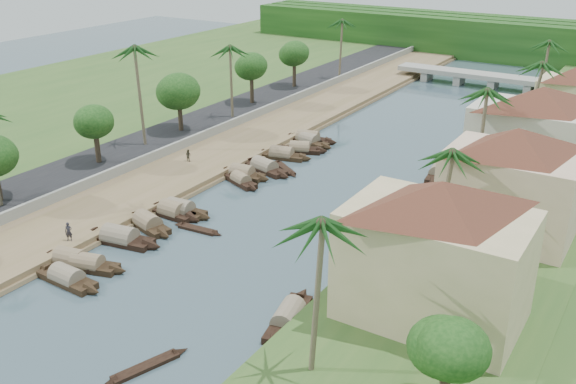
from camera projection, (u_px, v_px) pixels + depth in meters
The scene contains 46 objects.
ground at pixel (230, 251), 56.35m from camera, with size 220.00×220.00×0.00m, color #3A4E58.
left_bank at pixel (223, 151), 79.61m from camera, with size 10.00×180.00×0.80m, color brown.
right_bank at pixel (509, 212), 62.48m from camera, with size 16.00×180.00×1.20m, color #2E5220.
road at pixel (171, 138), 83.64m from camera, with size 8.00×180.00×1.40m, color black.
retaining_wall at pixel (196, 138), 81.29m from camera, with size 0.40×180.00×1.10m, color gray.
far_left_fill at pixel (37, 109), 96.57m from camera, with size 45.00×220.00×1.35m, color #2E5220.
treeline at pixel (518, 40), 132.90m from camera, with size 120.00×14.00×8.00m.
bridge at pixel (477, 76), 111.92m from camera, with size 28.00×4.00×2.40m.
building_near at pixel (436, 250), 43.04m from camera, with size 14.85×14.85×10.20m.
building_mid at pixel (511, 181), 55.15m from camera, with size 14.11×14.11×9.70m.
building_far at pixel (536, 134), 66.47m from camera, with size 15.59×15.59×10.20m.
sampan_0 at pixel (67, 278), 51.29m from camera, with size 7.80×1.93×2.07m.
sampan_1 at pixel (71, 260), 54.03m from camera, with size 7.26×2.91×2.13m.
sampan_2 at pixel (88, 265), 53.33m from camera, with size 7.53×3.46×1.99m.
sampan_3 at pixel (120, 238), 57.76m from camera, with size 9.07×3.29×2.37m.
sampan_4 at pixel (148, 224), 60.53m from camera, with size 7.79×3.64×2.18m.
sampan_5 at pixel (173, 212), 63.00m from camera, with size 7.04×2.07×2.24m.
sampan_6 at pixel (180, 210), 63.36m from camera, with size 7.69×2.30×2.26m.
sampan_7 at pixel (241, 181), 70.61m from camera, with size 6.51×3.65×1.79m.
sampan_8 at pixel (242, 174), 72.39m from camera, with size 7.32×2.39×2.23m.
sampan_9 at pixel (264, 167), 74.36m from camera, with size 8.77×3.88×2.19m.
sampan_10 at pixel (282, 155), 78.29m from camera, with size 8.12×3.40×2.20m.
sampan_11 at pixel (300, 149), 80.23m from camera, with size 7.28×4.48×2.11m.
sampan_12 at pixel (308, 140), 83.51m from camera, with size 8.75×3.50×2.07m.
sampan_13 at pixel (308, 139), 84.08m from camera, with size 8.40×3.32×2.25m.
sampan_14 at pixel (288, 318), 46.21m from camera, with size 3.45×8.83×2.12m.
sampan_15 at pixel (357, 255), 54.80m from camera, with size 2.13×7.16×1.93m.
sampan_16 at pixel (439, 172), 72.99m from camera, with size 2.82×9.35×2.24m.
canoe_0 at pixel (146, 367), 41.57m from camera, with size 2.88×6.29×0.84m.
canoe_1 at pixel (198, 230), 60.09m from camera, with size 5.45×1.33×0.87m.
canoe_2 at pixel (285, 169), 74.84m from camera, with size 5.46×4.06×0.87m.
palm_0 at pixel (316, 224), 35.75m from camera, with size 3.20×3.20×11.79m.
palm_1 at pixel (447, 153), 50.95m from camera, with size 3.20×3.20×10.30m.
palm_2 at pixel (487, 93), 61.54m from camera, with size 3.20×3.20×12.15m.
palm_3 at pixel (534, 65), 72.94m from camera, with size 3.20×3.20×12.27m.
palm_5 at pixel (136, 50), 74.54m from camera, with size 3.20×3.20×13.40m.
palm_6 at pixel (230, 49), 86.40m from camera, with size 3.20×3.20×11.29m.
palm_7 at pixel (549, 43), 88.15m from camera, with size 3.20×3.20×11.83m.
palm_8 at pixel (341, 22), 108.60m from camera, with size 3.20×3.20×11.42m.
tree_2 at pixel (94, 123), 71.41m from camera, with size 4.37×4.37×6.54m.
tree_3 at pixel (179, 92), 82.37m from camera, with size 5.51×5.51×7.43m.
tree_4 at pixel (251, 67), 94.98m from camera, with size 4.62×4.62×7.40m.
tree_5 at pixel (294, 54), 104.58m from camera, with size 4.67×4.67×7.33m.
tree_7 at pixel (449, 349), 34.67m from camera, with size 4.01×4.01×5.95m.
person_near at pixel (69, 232), 56.19m from camera, with size 0.63×0.41×1.73m, color #26242C.
person_far at pixel (188, 155), 74.98m from camera, with size 0.69×0.54×1.41m, color #343225.
Camera 1 is at (30.74, -39.57, 26.79)m, focal length 40.00 mm.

